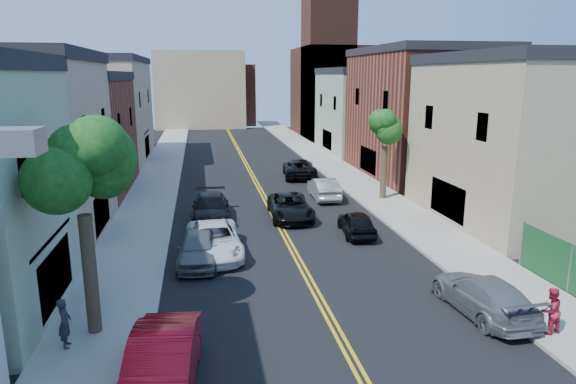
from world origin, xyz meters
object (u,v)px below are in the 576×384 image
pedestrian_left (65,323)px  black_car_right (357,223)px  grey_car_right (483,295)px  black_suv_lane (290,207)px  silver_car_right (324,188)px  white_pickup (214,240)px  grey_car_left (198,248)px  black_car_left (211,208)px  dark_car_right_far (299,168)px  red_sedan (162,365)px  pedestrian_right (551,311)px

pedestrian_left → black_car_right: bearing=-57.9°
grey_car_right → black_suv_lane: bearing=-74.8°
silver_car_right → white_pickup: bearing=53.8°
grey_car_left → black_car_left: bearing=87.4°
black_suv_lane → white_pickup: bearing=-127.6°
black_car_left → pedestrian_left: size_ratio=3.32×
white_pickup → dark_car_right_far: bearing=64.9°
red_sedan → grey_car_right: (11.00, 2.82, -0.12)m
black_car_left → dark_car_right_far: size_ratio=0.96×
grey_car_left → pedestrian_left: size_ratio=2.77×
red_sedan → black_suv_lane: 17.37m
red_sedan → black_car_left: size_ratio=0.93×
white_pickup → black_suv_lane: (4.67, 5.64, -0.03)m
grey_car_left → dark_car_right_far: (8.34, 18.77, 0.02)m
black_car_right → pedestrian_left: 15.74m
red_sedan → grey_car_left: size_ratio=1.12×
grey_car_left → black_car_right: 8.82m
white_pickup → grey_car_left: same height
grey_car_left → grey_car_right: (10.04, -6.71, -0.06)m
white_pickup → grey_car_left: 1.24m
white_pickup → pedestrian_left: pedestrian_left is taller
black_suv_lane → pedestrian_right: size_ratio=3.29×
dark_car_right_far → black_suv_lane: size_ratio=1.07×
white_pickup → black_car_left: (0.00, 5.92, 0.02)m
black_suv_lane → black_car_right: bearing=-50.1°
silver_car_right → red_sedan: bearing=66.8°
black_car_left → grey_car_right: (9.30, -13.62, -0.07)m
grey_car_left → white_pickup: bearing=56.7°
silver_car_right → pedestrian_right: bearing=99.4°
white_pickup → black_car_left: size_ratio=1.02×
black_car_right → black_suv_lane: size_ratio=0.76×
red_sedan → pedestrian_right: bearing=9.2°
red_sedan → grey_car_left: 9.58m
red_sedan → pedestrian_left: pedestrian_left is taller
grey_car_right → dark_car_right_far: (-1.70, 25.48, 0.07)m
red_sedan → grey_car_right: 11.36m
black_car_left → pedestrian_left: bearing=-107.5°
grey_car_left → dark_car_right_far: dark_car_right_far is taller
white_pickup → dark_car_right_far: size_ratio=0.98×
grey_car_left → silver_car_right: 13.96m
grey_car_left → black_car_right: size_ratio=1.13×
white_pickup → silver_car_right: 12.72m
silver_car_right → dark_car_right_far: dark_car_right_far is taller
grey_car_left → pedestrian_left: (-4.03, -6.88, 0.19)m
grey_car_left → pedestrian_right: 14.20m
black_suv_lane → pedestrian_left: 16.48m
red_sedan → black_suv_lane: size_ratio=0.95×
white_pickup → silver_car_right: white_pickup is taller
pedestrian_right → red_sedan: bearing=-7.1°
grey_car_left → pedestrian_right: bearing=-34.1°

